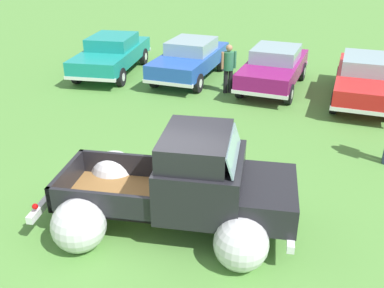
% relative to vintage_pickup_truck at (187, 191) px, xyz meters
% --- Properties ---
extents(ground_plane, '(80.00, 80.00, 0.00)m').
position_rel_vintage_pickup_truck_xyz_m(ground_plane, '(-0.38, -0.06, -0.76)').
color(ground_plane, '#548C3D').
extents(vintage_pickup_truck, '(4.86, 3.32, 1.96)m').
position_rel_vintage_pickup_truck_xyz_m(vintage_pickup_truck, '(0.00, 0.00, 0.00)').
color(vintage_pickup_truck, black).
rests_on(vintage_pickup_truck, ground).
extents(show_car_0, '(2.55, 4.82, 1.43)m').
position_rel_vintage_pickup_truck_xyz_m(show_car_0, '(-6.13, 8.40, 0.03)').
color(show_car_0, black).
rests_on(show_car_0, ground).
extents(show_car_1, '(1.90, 4.42, 1.43)m').
position_rel_vintage_pickup_truck_xyz_m(show_car_1, '(-3.02, 8.74, 0.02)').
color(show_car_1, black).
rests_on(show_car_1, ground).
extents(show_car_2, '(1.96, 4.33, 1.43)m').
position_rel_vintage_pickup_truck_xyz_m(show_car_2, '(0.13, 8.61, 0.02)').
color(show_car_2, black).
rests_on(show_car_2, ground).
extents(show_car_3, '(1.89, 4.67, 1.43)m').
position_rel_vintage_pickup_truck_xyz_m(show_car_3, '(3.13, 8.32, 0.03)').
color(show_car_3, black).
rests_on(show_car_3, ground).
extents(spectator_1, '(0.49, 0.47, 1.66)m').
position_rel_vintage_pickup_truck_xyz_m(spectator_1, '(-1.25, 7.60, 0.19)').
color(spectator_1, black).
rests_on(spectator_1, ground).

